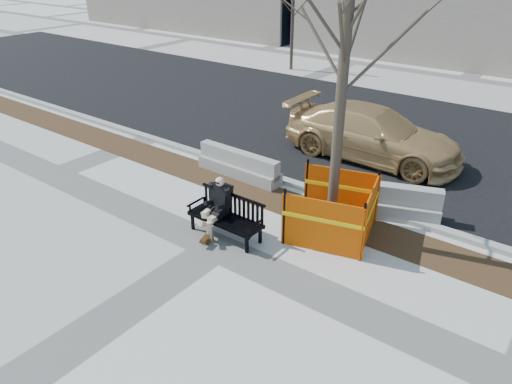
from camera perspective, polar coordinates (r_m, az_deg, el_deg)
ground at (r=10.58m, az=-4.68°, el=-6.52°), size 120.00×120.00×0.00m
mulch_strip at (r=12.34m, az=3.30°, el=-1.16°), size 40.00×1.20×0.02m
asphalt_street at (r=17.42m, az=14.90°, el=6.62°), size 60.00×10.40×0.01m
curb at (r=13.03m, az=5.65°, el=0.64°), size 60.00×0.25×0.12m
bench at (r=10.96m, az=-3.58°, el=-5.17°), size 1.82×0.66×0.97m
seated_man at (r=11.13m, az=-4.38°, el=-4.64°), size 0.57×0.94×1.32m
tree_fence at (r=11.20m, az=8.72°, el=-4.69°), size 3.28×3.28×6.68m
sedan at (r=15.33m, az=13.27°, el=3.97°), size 5.41×2.28×1.56m
jersey_barrier_left at (r=13.72m, az=-2.01°, el=1.90°), size 2.68×0.59×0.76m
jersey_barrier_right at (r=12.15m, az=14.02°, el=-2.51°), size 2.92×1.54×0.83m
far_tree_left at (r=26.34m, az=4.14°, el=14.26°), size 2.15×2.15×5.02m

